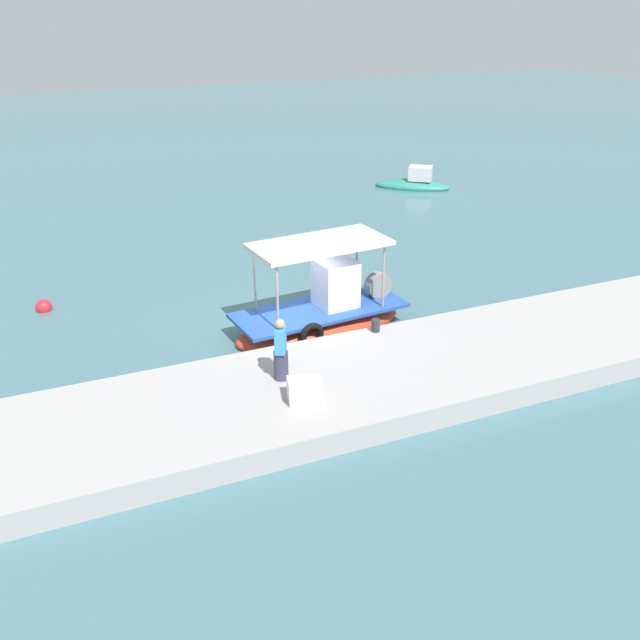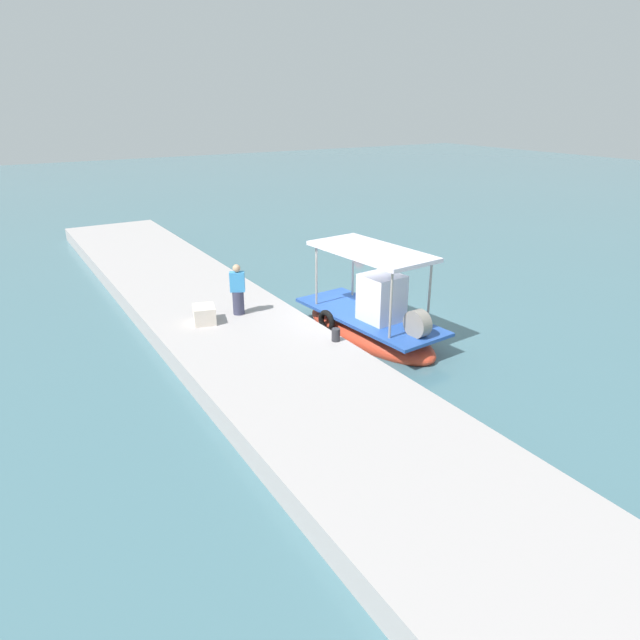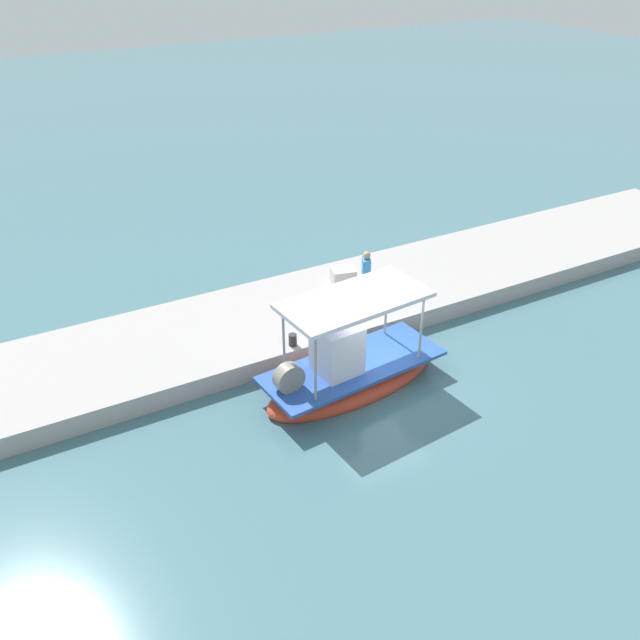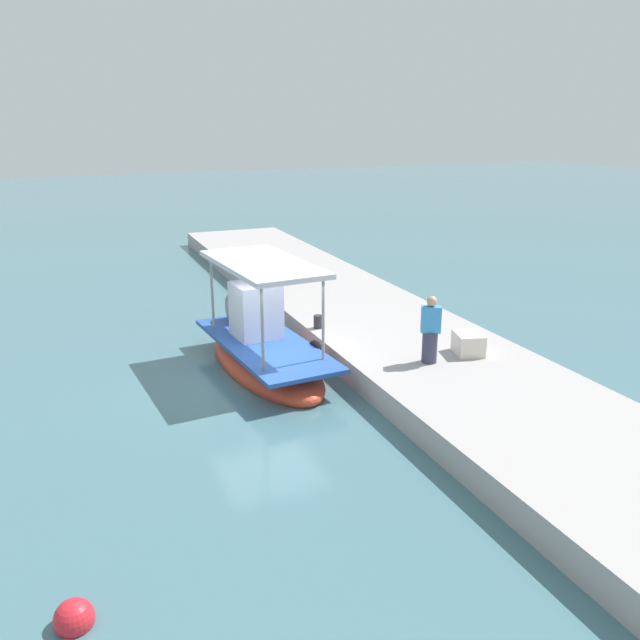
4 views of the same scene
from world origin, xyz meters
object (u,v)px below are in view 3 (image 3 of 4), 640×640
Objects in this scene: mooring_bollard at (293,340)px; cargo_crate at (343,276)px; fisherman_near_bollard at (366,277)px; main_fishing_boat at (350,371)px.

cargo_crate is at bearing -140.87° from mooring_bollard.
mooring_bollard is at bearing 23.31° from fisherman_near_bollard.
main_fishing_boat reaches higher than fisherman_near_bollard.
mooring_bollard is (0.83, -1.82, 0.27)m from main_fishing_boat.
cargo_crate is (-2.42, -4.45, 0.35)m from main_fishing_boat.
fisherman_near_bollard reaches higher than cargo_crate.
cargo_crate is at bearing -118.47° from main_fishing_boat.
mooring_bollard is (3.38, 1.46, -0.55)m from fisherman_near_bollard.
main_fishing_boat is 7.04× the size of cargo_crate.
main_fishing_boat is 15.32× the size of mooring_bollard.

